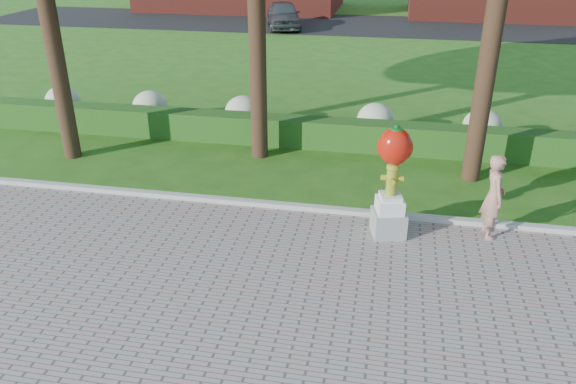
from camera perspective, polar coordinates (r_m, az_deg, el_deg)
name	(u,v)px	position (r m, az deg, el deg)	size (l,w,h in m)	color
ground	(292,292)	(9.86, 0.36, -10.10)	(100.00, 100.00, 0.00)	#275816
curb	(317,209)	(12.35, 2.92, -1.76)	(40.00, 0.18, 0.15)	#ADADA5
lawn_hedge	(337,134)	(15.87, 5.03, 5.87)	(24.00, 0.70, 0.80)	#184B15
hydrangea_row	(361,119)	(16.72, 7.39, 7.35)	(20.10, 1.10, 0.99)	#ABB78B
street	(375,25)	(36.35, 8.83, 16.39)	(50.00, 8.00, 0.02)	black
hydrant_sculpture	(392,178)	(11.09, 10.54, 1.36)	(0.77, 0.77, 2.34)	gray
woman	(494,196)	(11.72, 20.16, -0.42)	(0.64, 0.42, 1.75)	#AE7863
parked_car	(283,15)	(34.87, -0.47, 17.57)	(1.81, 4.50, 1.53)	#3C3F43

